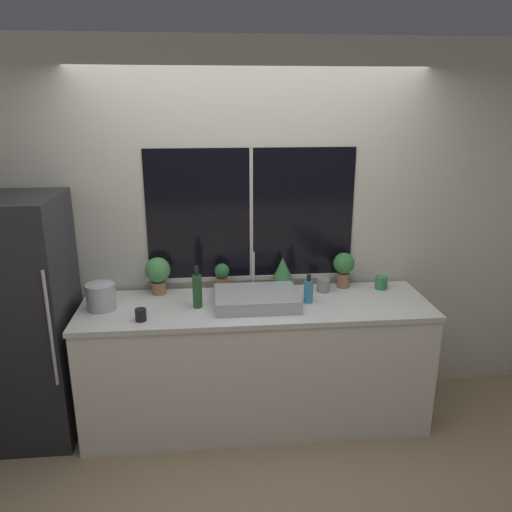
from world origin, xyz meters
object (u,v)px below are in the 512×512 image
object	(u,v)px
sink	(256,298)
mug_grey	(323,285)
potted_plant_center_right	(283,273)
bottle_tall	(197,290)
kettle	(101,296)
potted_plant_far_left	(158,272)
potted_plant_far_right	(344,266)
mug_green	(381,282)
mug_black	(141,315)
soap_bottle	(308,291)
potted_plant_center_left	(222,276)
refrigerator	(14,321)

from	to	relation	value
sink	mug_grey	xyz separation A→B (m)	(0.52, 0.20, 0.00)
potted_plant_center_right	bottle_tall	size ratio (longest dim) A/B	0.83
bottle_tall	kettle	xyz separation A→B (m)	(-0.65, 0.04, -0.03)
bottle_tall	potted_plant_far_left	bearing A→B (deg)	135.13
potted_plant_far_right	mug_green	size ratio (longest dim) A/B	2.81
potted_plant_far_right	mug_black	size ratio (longest dim) A/B	3.36
kettle	soap_bottle	bearing A→B (deg)	-0.91
potted_plant_center_left	mug_green	bearing A→B (deg)	-2.88
kettle	mug_green	bearing A→B (deg)	5.41
potted_plant_center_left	potted_plant_center_right	distance (m)	0.45
sink	mug_green	xyz separation A→B (m)	(0.97, 0.22, 0.00)
soap_bottle	mug_green	xyz separation A→B (m)	(0.60, 0.21, -0.04)
mug_grey	kettle	size ratio (longest dim) A/B	0.52
mug_grey	potted_plant_far_left	bearing A→B (deg)	176.21
potted_plant_far_left	potted_plant_far_right	size ratio (longest dim) A/B	1.02
potted_plant_center_left	bottle_tall	bearing A→B (deg)	-121.73
mug_black	mug_grey	xyz separation A→B (m)	(1.28, 0.39, 0.01)
potted_plant_far_left	potted_plant_center_right	world-z (taller)	potted_plant_far_left
potted_plant_far_left	kettle	distance (m)	0.44
sink	potted_plant_far_right	xyz separation A→B (m)	(0.69, 0.28, 0.12)
mug_black	kettle	distance (m)	0.37
refrigerator	bottle_tall	size ratio (longest dim) A/B	5.73
sink	potted_plant_far_right	size ratio (longest dim) A/B	2.12
soap_bottle	mug_grey	size ratio (longest dim) A/B	2.03
potted_plant_center_right	potted_plant_far_right	distance (m)	0.47
bottle_tall	potted_plant_far_right	bearing A→B (deg)	14.70
soap_bottle	mug_green	bearing A→B (deg)	19.61
mug_grey	mug_black	bearing A→B (deg)	-162.98
potted_plant_far_right	soap_bottle	xyz separation A→B (m)	(-0.32, -0.27, -0.08)
potted_plant_center_left	sink	bearing A→B (deg)	-51.10
refrigerator	mug_green	size ratio (longest dim) A/B	17.73
mug_grey	mug_green	size ratio (longest dim) A/B	1.06
mug_grey	potted_plant_center_left	bearing A→B (deg)	173.85
soap_bottle	kettle	size ratio (longest dim) A/B	1.05
kettle	potted_plant_far_left	bearing A→B (deg)	34.85
potted_plant_center_left	potted_plant_far_right	world-z (taller)	potted_plant_far_right
potted_plant_far_left	potted_plant_center_left	world-z (taller)	potted_plant_far_left
refrigerator	mug_green	xyz separation A→B (m)	(2.61, 0.19, 0.12)
sink	kettle	bearing A→B (deg)	178.50
mug_black	kettle	xyz separation A→B (m)	(-0.29, 0.22, 0.06)
mug_green	potted_plant_far_right	bearing A→B (deg)	167.80
sink	potted_plant_far_left	world-z (taller)	sink
mug_green	bottle_tall	bearing A→B (deg)	-170.60
potted_plant_far_left	kettle	bearing A→B (deg)	-145.15
refrigerator	potted_plant_far_left	xyz separation A→B (m)	(0.95, 0.25, 0.23)
potted_plant_center_left	mug_grey	size ratio (longest dim) A/B	2.11
potted_plant_far_left	soap_bottle	xyz separation A→B (m)	(1.06, -0.27, -0.08)
sink	soap_bottle	size ratio (longest dim) A/B	2.77
mug_green	potted_plant_center_right	bearing A→B (deg)	175.38
mug_grey	refrigerator	bearing A→B (deg)	-175.57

